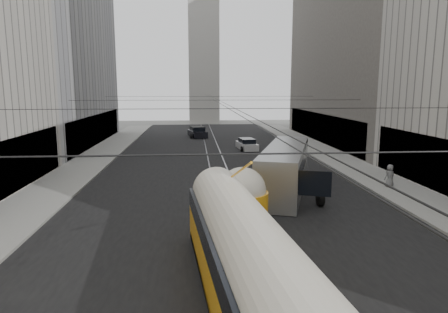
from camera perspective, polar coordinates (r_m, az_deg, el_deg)
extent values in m
cube|color=black|center=(35.57, -0.83, -1.62)|extent=(20.00, 85.00, 0.02)
cube|color=gray|center=(40.16, -18.50, -0.70)|extent=(4.00, 72.00, 0.15)
cube|color=gray|center=(41.40, 15.68, -0.25)|extent=(4.00, 72.00, 0.15)
cube|color=gray|center=(35.53, -2.04, -1.64)|extent=(0.12, 85.00, 0.04)
cube|color=gray|center=(35.62, 0.38, -1.60)|extent=(0.12, 85.00, 0.04)
cube|color=black|center=(29.32, -28.27, -1.29)|extent=(0.10, 18.00, 3.60)
cube|color=#999999|center=(53.83, -24.75, 16.37)|extent=(12.00, 28.00, 28.00)
cube|color=black|center=(51.94, -17.62, 3.78)|extent=(0.10, 25.20, 3.60)
cube|color=black|center=(29.61, 28.85, -1.24)|extent=(0.10, 18.00, 3.60)
cube|color=#514C47|center=(55.66, 20.24, 18.49)|extent=(12.00, 32.00, 32.00)
cube|color=black|center=(53.07, 13.47, 4.09)|extent=(0.10, 28.80, 3.60)
cube|color=#B2AFA8|center=(82.47, -2.92, 13.25)|extent=(6.00, 6.00, 24.00)
cylinder|color=black|center=(6.72, 14.02, 0.47)|extent=(25.00, 0.03, 0.03)
cylinder|color=black|center=(20.43, 1.63, 6.85)|extent=(25.00, 0.03, 0.03)
cylinder|color=black|center=(34.38, -0.80, 8.06)|extent=(25.00, 0.03, 0.03)
cylinder|color=black|center=(48.35, -1.83, 8.57)|extent=(25.00, 0.03, 0.03)
cylinder|color=black|center=(38.37, -1.17, 7.95)|extent=(0.03, 72.00, 0.03)
cylinder|color=black|center=(38.40, -0.57, 7.95)|extent=(0.03, 72.00, 0.03)
cube|color=#FFA916|center=(13.24, 3.30, -17.44)|extent=(3.73, 13.47, 1.61)
cube|color=black|center=(13.60, 3.27, -20.29)|extent=(3.69, 13.07, 0.28)
cube|color=black|center=(12.79, 3.35, -13.28)|extent=(3.73, 13.27, 0.81)
cylinder|color=silver|center=(12.68, 3.36, -12.10)|extent=(3.42, 13.24, 2.18)
cylinder|color=#FFA916|center=(19.26, 2.59, -8.23)|extent=(2.47, 2.47, 2.18)
sphere|color=silver|center=(18.94, 2.61, -4.95)|extent=(2.28, 2.28, 2.28)
cube|color=gray|center=(28.03, 8.73, -1.62)|extent=(6.17, 12.17, 3.00)
cube|color=black|center=(27.93, 8.75, -0.62)|extent=(6.06, 11.78, 1.10)
cube|color=black|center=(22.33, 12.17, -3.75)|extent=(2.21, 0.82, 1.40)
cylinder|color=black|center=(24.19, 7.90, -6.00)|extent=(0.30, 1.00, 1.00)
cylinder|color=black|center=(24.83, 13.58, -5.77)|extent=(0.30, 1.00, 1.00)
cylinder|color=black|center=(31.86, 4.87, -2.09)|extent=(0.30, 1.00, 1.00)
cylinder|color=black|center=(32.35, 9.25, -2.00)|extent=(0.30, 1.00, 1.00)
cube|color=silver|center=(45.90, 3.29, 1.52)|extent=(2.23, 4.33, 0.73)
cube|color=black|center=(45.83, 3.30, 2.16)|extent=(1.78, 2.45, 0.69)
cylinder|color=black|center=(44.44, 2.55, 1.06)|extent=(0.22, 0.59, 0.59)
cylinder|color=black|center=(44.65, 4.50, 1.08)|extent=(0.22, 0.59, 0.59)
cylinder|color=black|center=(47.21, 2.14, 1.58)|extent=(0.22, 0.59, 0.59)
cylinder|color=black|center=(47.40, 3.98, 1.60)|extent=(0.22, 0.59, 0.59)
cube|color=black|center=(57.78, -3.83, 3.30)|extent=(2.92, 5.11, 0.85)
cube|color=black|center=(57.71, -3.83, 3.90)|extent=(2.24, 2.94, 0.81)
cylinder|color=black|center=(56.17, -4.72, 2.93)|extent=(0.22, 0.68, 0.68)
cylinder|color=black|center=(56.19, -2.90, 2.95)|extent=(0.22, 0.68, 0.68)
cylinder|color=black|center=(59.42, -4.70, 3.30)|extent=(0.22, 0.68, 0.68)
cylinder|color=black|center=(59.44, -2.98, 3.33)|extent=(0.22, 0.68, 0.68)
imported|color=slate|center=(30.37, 22.60, -2.54)|extent=(0.89, 0.69, 1.60)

